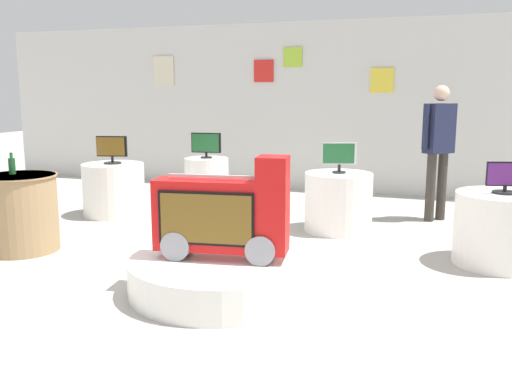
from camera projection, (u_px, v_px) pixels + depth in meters
name	position (u px, v px, depth m)	size (l,w,h in m)	color
ground_plane	(198.00, 285.00, 4.93)	(30.00, 30.00, 0.00)	#B2ADA3
back_wall_display	(325.00, 107.00, 9.39)	(12.47, 0.13, 2.81)	silver
main_display_pedestal	(222.00, 275.00, 4.77)	(1.57, 1.57, 0.29)	white
novelty_firetruck_tv	(223.00, 217.00, 4.67)	(1.15, 0.47, 0.88)	gray
display_pedestal_left_rear	(338.00, 202.00, 6.80)	(0.82, 0.82, 0.71)	white
tv_on_left_rear	(339.00, 155.00, 6.70)	(0.40, 0.16, 0.37)	black
display_pedestal_center_rear	(114.00, 189.00, 7.67)	(0.83, 0.83, 0.71)	white
tv_on_center_rear	(112.00, 149.00, 7.56)	(0.41, 0.23, 0.37)	black
display_pedestal_right_rear	(502.00, 229.00, 5.48)	(0.90, 0.90, 0.71)	white
tv_on_right_rear	(506.00, 178.00, 5.39)	(0.36, 0.23, 0.31)	black
display_pedestal_far_right	(207.00, 182.00, 8.29)	(0.65, 0.65, 0.71)	white
tv_on_far_right	(206.00, 144.00, 8.19)	(0.44, 0.17, 0.37)	black
side_table_round	(21.00, 212.00, 5.94)	(0.79, 0.79, 0.81)	#9E7F56
bottle_on_side_table	(12.00, 165.00, 5.92)	(0.07, 0.07, 0.23)	#195926
shopper_browsing_near_truck	(439.00, 142.00, 7.23)	(0.41, 0.43, 1.75)	#38332D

